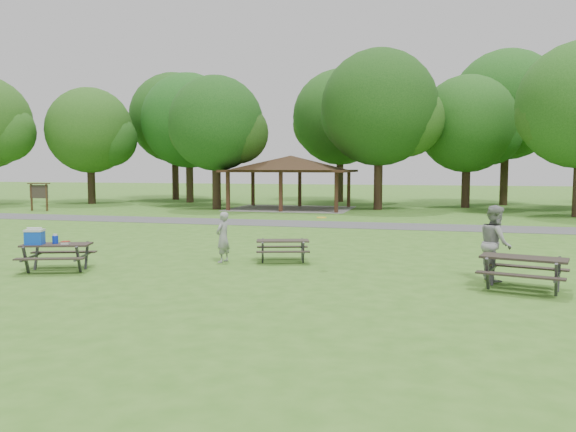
% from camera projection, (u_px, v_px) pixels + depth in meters
% --- Properties ---
extents(ground, '(160.00, 160.00, 0.00)m').
position_uv_depth(ground, '(217.00, 274.00, 15.48)').
color(ground, '#3C7320').
rests_on(ground, ground).
extents(asphalt_path, '(120.00, 3.20, 0.02)m').
position_uv_depth(asphalt_path, '(318.00, 224.00, 28.98)').
color(asphalt_path, '#4C4C4F').
rests_on(asphalt_path, ground).
extents(pavilion, '(8.60, 7.01, 3.76)m').
position_uv_depth(pavilion, '(291.00, 165.00, 39.36)').
color(pavilion, '#371F14').
rests_on(pavilion, ground).
extents(notice_board, '(1.60, 0.30, 1.88)m').
position_uv_depth(notice_board, '(39.00, 191.00, 37.75)').
color(notice_board, '#362013').
rests_on(notice_board, ground).
extents(tree_row_b, '(7.14, 6.80, 9.28)m').
position_uv_depth(tree_row_b, '(91.00, 133.00, 44.85)').
color(tree_row_b, black).
rests_on(tree_row_b, ground).
extents(tree_row_c, '(8.19, 7.80, 10.67)m').
position_uv_depth(tree_row_c, '(190.00, 124.00, 46.39)').
color(tree_row_c, '#302215').
rests_on(tree_row_c, ground).
extents(tree_row_d, '(6.93, 6.60, 9.27)m').
position_uv_depth(tree_row_d, '(217.00, 126.00, 38.94)').
color(tree_row_d, black).
rests_on(tree_row_d, ground).
extents(tree_row_e, '(8.40, 8.00, 11.02)m').
position_uv_depth(tree_row_e, '(381.00, 111.00, 38.49)').
color(tree_row_e, '#321F16').
rests_on(tree_row_e, ground).
extents(tree_row_f, '(7.35, 7.00, 9.55)m').
position_uv_depth(tree_row_f, '(469.00, 127.00, 40.44)').
color(tree_row_f, black).
rests_on(tree_row_f, ground).
extents(tree_deep_a, '(8.40, 8.00, 11.38)m').
position_uv_depth(tree_deep_a, '(176.00, 120.00, 50.46)').
color(tree_deep_a, black).
rests_on(tree_deep_a, ground).
extents(tree_deep_b, '(8.40, 8.00, 11.13)m').
position_uv_depth(tree_deep_b, '(342.00, 120.00, 47.20)').
color(tree_deep_b, '#2F2015').
rests_on(tree_deep_b, ground).
extents(tree_deep_c, '(8.82, 8.40, 11.90)m').
position_uv_depth(tree_deep_c, '(508.00, 108.00, 42.92)').
color(tree_deep_c, '#332216').
rests_on(tree_deep_c, ground).
extents(picnic_table_near, '(2.23, 2.00, 1.29)m').
position_uv_depth(picnic_table_near, '(50.00, 245.00, 15.88)').
color(picnic_table_near, '#2C2420').
rests_on(picnic_table_near, ground).
extents(picnic_table_middle, '(1.93, 1.71, 0.71)m').
position_uv_depth(picnic_table_middle, '(283.00, 245.00, 17.50)').
color(picnic_table_middle, '#2E2821').
rests_on(picnic_table_middle, ground).
extents(picnic_table_far, '(2.27, 2.00, 0.84)m').
position_uv_depth(picnic_table_far, '(523.00, 265.00, 13.40)').
color(picnic_table_far, black).
rests_on(picnic_table_far, ground).
extents(frisbee_in_flight, '(0.32, 0.32, 0.02)m').
position_uv_depth(frisbee_in_flight, '(322.00, 218.00, 16.17)').
color(frisbee_in_flight, yellow).
rests_on(frisbee_in_flight, ground).
extents(frisbee_thrower, '(0.50, 0.64, 1.57)m').
position_uv_depth(frisbee_thrower, '(223.00, 237.00, 17.36)').
color(frisbee_thrower, gray).
rests_on(frisbee_thrower, ground).
extents(frisbee_catcher, '(0.85, 1.04, 1.98)m').
position_uv_depth(frisbee_catcher, '(495.00, 243.00, 14.54)').
color(frisbee_catcher, '#939396').
rests_on(frisbee_catcher, ground).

